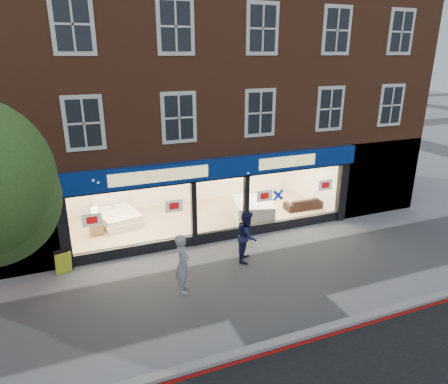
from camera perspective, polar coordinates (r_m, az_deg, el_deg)
ground at (r=13.05m, az=4.51°, el=-12.37°), size 120.00×120.00×0.00m
kerb_line at (r=10.88m, az=12.14°, el=-20.11°), size 60.00×0.10×0.01m
kerb_stone at (r=10.97m, az=11.56°, el=-19.31°), size 60.00×0.25×0.12m
showroom_floor at (r=17.36m, az=-3.11°, el=-3.77°), size 11.00×4.50×0.10m
building at (r=17.58m, az=-5.43°, el=18.65°), size 19.00×8.26×10.30m
display_bed at (r=17.15m, az=-14.91°, el=-3.46°), size 1.91×2.18×1.06m
bedside_table at (r=16.40m, az=-17.78°, el=-4.90°), size 0.52×0.52×0.55m
mattress_stack at (r=17.17m, az=4.09°, el=-2.50°), size 1.96×2.25×0.76m
sofa at (r=18.52m, az=11.23°, el=-1.61°), size 1.74×0.75×0.50m
a_board at (r=14.18m, az=-21.95°, el=-9.26°), size 0.58×0.45×0.79m
pedestrian_grey at (r=12.07m, az=-5.89°, el=-10.13°), size 0.60×0.77×1.86m
pedestrian_blue at (r=13.76m, az=3.32°, el=-6.29°), size 1.04×1.11×1.81m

